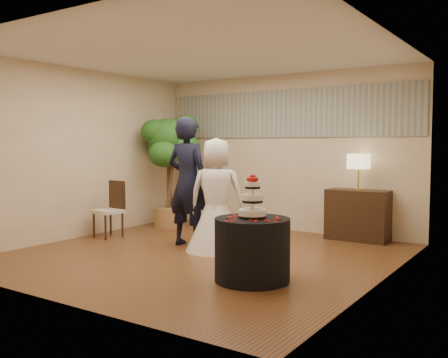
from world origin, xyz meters
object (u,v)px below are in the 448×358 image
Objects in this scene: groom at (188,182)px; cake_table at (252,250)px; console at (358,215)px; table_lamp at (358,172)px; bride at (217,195)px; wedding_cake at (252,196)px; ficus_tree at (169,170)px; side_chair at (108,209)px.

groom is 2.29× the size of cake_table.
table_lamp is at bearing 0.00° from console.
console is (1.45, 1.92, -0.41)m from bride.
wedding_cake reaches higher than cake_table.
ficus_tree is 1.54m from side_chair.
console is at bearing 0.00° from table_lamp.
table_lamp is at bearing -149.28° from bride.
table_lamp reaches higher than console.
ficus_tree is (-3.39, -0.67, 0.66)m from console.
table_lamp is (2.01, 1.88, 0.13)m from groom.
ficus_tree reaches higher than cake_table.
groom is 1.19× the size of bride.
ficus_tree is (-1.38, 1.21, 0.09)m from groom.
groom is at bearing 16.21° from side_chair.
bride is 3.29× the size of wedding_cake.
table_lamp is (1.45, 1.92, 0.29)m from bride.
table_lamp is 4.15m from side_chair.
ficus_tree is (-1.95, 1.25, 0.25)m from bride.
groom is 0.91× the size of ficus_tree.
groom is 2.08× the size of side_chair.
groom is at bearing 147.67° from wedding_cake.
cake_table is at bearing -93.27° from console.
groom is 1.62m from side_chair.
cake_table is at bearing -36.35° from ficus_tree.
bride is at bearing 174.19° from groom.
ficus_tree reaches higher than groom.
bride is at bearing -126.95° from table_lamp.
table_lamp is at bearing 86.35° from wedding_cake.
bride is at bearing -126.57° from console.
bride is 2.12m from side_chair.
console is 0.46× the size of ficus_tree.
console is at bearing -138.09° from groom.
groom is 2.15m from wedding_cake.
side_chair is (-3.53, -2.08, 0.06)m from console.
groom is at bearing -136.60° from console.
cake_table is 1.72× the size of wedding_cake.
ficus_tree reaches higher than bride.
console is at bearing 86.35° from wedding_cake.
wedding_cake is at bearing 116.30° from bride.
console is (2.01, 1.88, -0.57)m from groom.
table_lamp reaches higher than side_chair.
bride reaches higher than wedding_cake.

